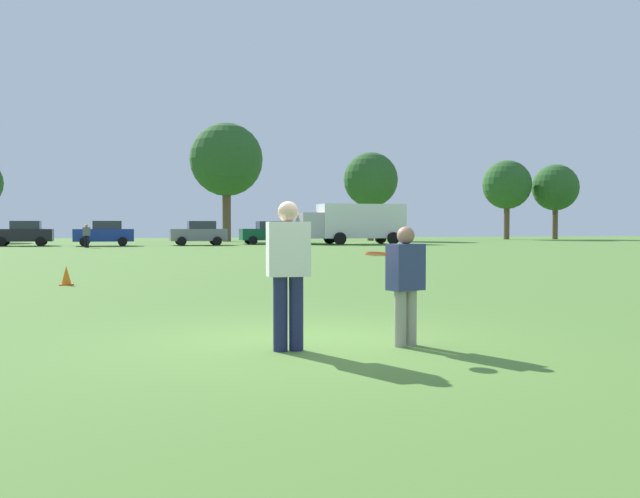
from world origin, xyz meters
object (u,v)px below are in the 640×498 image
player_thrower (288,267)px  traffic_cone (66,276)px  player_defender (406,279)px  parked_car_near_right (268,233)px  frisbee (376,254)px  parked_car_mid_left (23,233)px  box_truck (354,222)px  parked_car_center (104,233)px  bystander_sideline_watcher (87,234)px  parked_car_mid_right (199,233)px

player_thrower → traffic_cone: (-3.75, 10.30, -0.77)m
player_defender → traffic_cone: size_ratio=3.07×
parked_car_near_right → traffic_cone: bearing=-106.2°
player_defender → frisbee: player_defender is taller
frisbee → parked_car_mid_left: (-12.16, 46.64, -0.23)m
traffic_cone → box_truck: size_ratio=0.06×
parked_car_mid_left → parked_car_center: (5.78, -1.43, 0.00)m
frisbee → parked_car_center: bearing=98.0°
player_defender → bystander_sideline_watcher: (-7.70, 41.26, 0.06)m
player_thrower → traffic_cone: player_thrower is taller
parked_car_mid_left → parked_car_near_right: bearing=2.1°
parked_car_mid_left → traffic_cone: bearing=-78.5°
player_defender → parked_car_near_right: 47.42m
frisbee → parked_car_mid_right: 45.60m
parked_car_mid_left → parked_car_center: bearing=-13.9°
player_defender → box_truck: 47.41m
player_defender → parked_car_near_right: bearing=83.4°
traffic_cone → parked_car_mid_left: 36.91m
player_defender → parked_car_center: 45.54m
frisbee → parked_car_near_right: 47.66m
parked_car_mid_left → parked_car_center: same height
parked_car_mid_right → parked_car_near_right: 5.73m
box_truck → bystander_sideline_watcher: bearing=-167.1°
player_thrower → player_defender: (1.47, 0.01, -0.17)m
player_defender → traffic_cone: 11.56m
frisbee → box_truck: (12.59, 46.01, 0.60)m
player_defender → parked_car_mid_right: (-0.03, 45.42, 0.10)m
frisbee → parked_car_near_right: parked_car_near_right is taller
parked_car_near_right → box_truck: bearing=-10.8°
frisbee → bystander_sideline_watcher: 42.08m
parked_car_mid_left → bystander_sideline_watcher: bearing=-46.7°
box_truck → bystander_sideline_watcher: box_truck is taller
player_defender → traffic_cone: bearing=116.9°
player_thrower → frisbee: 1.06m
traffic_cone → parked_car_mid_right: bearing=81.6°
frisbee → traffic_cone: bearing=114.5°
frisbee → parked_car_center: parked_car_center is taller
box_truck → bystander_sideline_watcher: size_ratio=5.47×
player_defender → parked_car_near_right: size_ratio=0.34×
traffic_cone → player_defender: bearing=-63.1°
bystander_sideline_watcher → traffic_cone: bearing=-85.4°
parked_car_mid_right → traffic_cone: bearing=-98.4°
parked_car_center → parked_car_mid_left: bearing=166.1°
player_defender → parked_car_center: parked_car_center is taller
player_thrower → frisbee: bearing=-9.7°
parked_car_mid_left → parked_car_center: 5.95m
player_defender → bystander_sideline_watcher: 41.97m
parked_car_center → bystander_sideline_watcher: bearing=-103.2°
player_defender → parked_car_mid_left: 48.13m
parked_car_mid_left → bystander_sideline_watcher: (4.89, -5.20, -0.03)m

